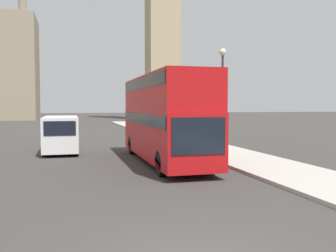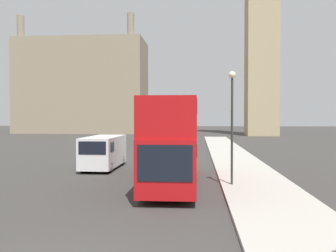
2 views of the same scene
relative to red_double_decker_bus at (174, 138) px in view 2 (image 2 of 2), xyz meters
The scene contains 4 objects.
building_block_distant 71.50m from the red_double_decker_bus, 111.12° to the left, with size 29.04×13.17×26.23m.
red_double_decker_bus is the anchor object (origin of this frame).
white_van 7.93m from the red_double_decker_bus, 132.37° to the left, with size 2.09×5.81×2.25m.
street_lamp 3.39m from the red_double_decker_bus, ahead, with size 0.36×0.36×5.78m.
Camera 2 is at (3.79, -7.43, 3.56)m, focal length 40.00 mm.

